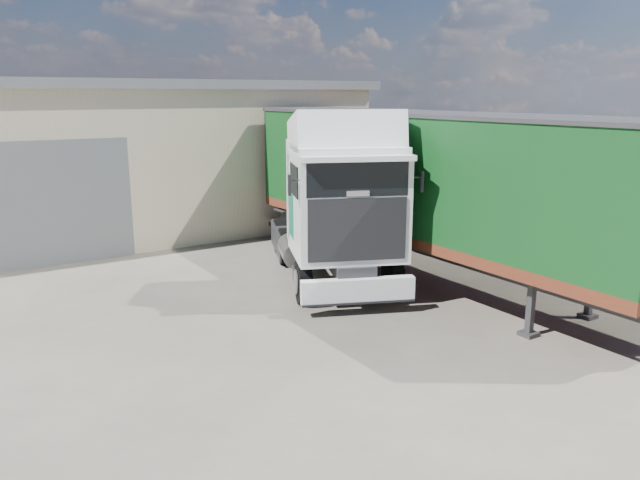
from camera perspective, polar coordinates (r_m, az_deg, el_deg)
ground at (r=11.43m, az=-1.97°, el=-11.97°), size 120.00×120.00×0.00m
brick_boundary_wall at (r=22.72m, az=15.52°, el=3.60°), size 0.35×26.00×2.50m
tractor_unit at (r=15.79m, az=1.74°, el=2.43°), size 4.93×7.08×4.53m
box_trailer at (r=16.59m, az=9.80°, el=5.50°), size 2.82×13.25×4.41m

